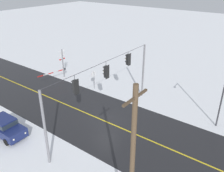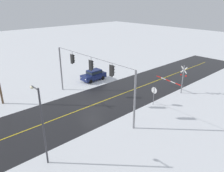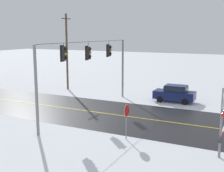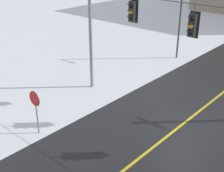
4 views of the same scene
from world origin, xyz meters
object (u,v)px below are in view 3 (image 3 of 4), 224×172
(parked_car_navy, at_px, (175,93))
(utility_pole, at_px, (67,51))
(railroad_crossing, at_px, (222,122))
(stop_sign, at_px, (127,114))

(parked_car_navy, relative_size, utility_pole, 0.46)
(railroad_crossing, xyz_separation_m, utility_pole, (12.97, 19.70, 2.78))
(railroad_crossing, xyz_separation_m, parked_car_navy, (12.00, 5.86, -1.02))
(utility_pole, bearing_deg, parked_car_navy, -94.03)
(railroad_crossing, height_order, parked_car_navy, railroad_crossing)
(railroad_crossing, height_order, utility_pole, utility_pole)
(stop_sign, bearing_deg, parked_car_navy, -0.20)
(stop_sign, distance_m, railroad_crossing, 5.91)
(utility_pole, bearing_deg, railroad_crossing, -123.37)
(railroad_crossing, bearing_deg, utility_pole, 56.63)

